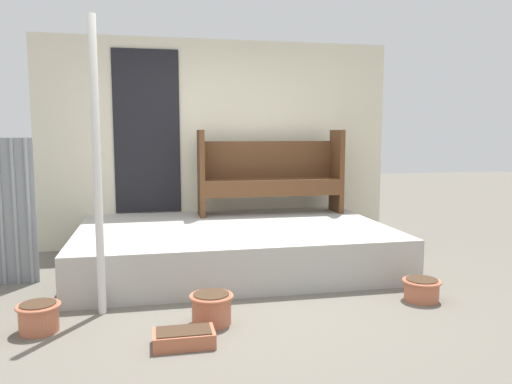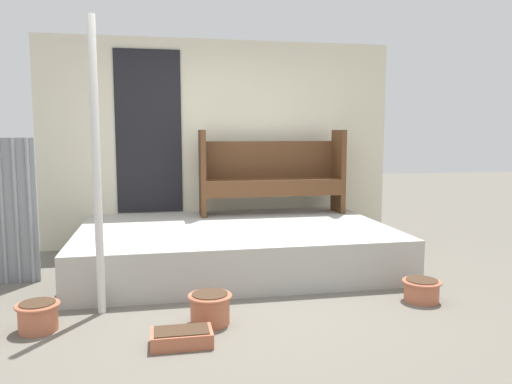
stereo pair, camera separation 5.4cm
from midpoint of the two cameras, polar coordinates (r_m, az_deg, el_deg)
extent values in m
plane|color=#666056|center=(4.46, -1.58, -12.12)|extent=(24.00, 24.00, 0.00)
cube|color=#B2AFA8|center=(5.46, -2.21, -6.15)|extent=(3.26, 2.19, 0.44)
cube|color=beige|center=(6.43, -3.83, 5.52)|extent=(4.46, 0.06, 2.60)
cube|color=black|center=(6.34, -11.92, 6.74)|extent=(0.80, 0.02, 2.00)
cylinder|color=gray|center=(5.29, -26.75, -2.04)|extent=(0.04, 0.04, 1.40)
cylinder|color=gray|center=(5.25, -25.46, -2.02)|extent=(0.04, 0.04, 1.40)
cylinder|color=gray|center=(5.22, -24.15, -2.00)|extent=(0.04, 0.04, 1.40)
cylinder|color=silver|center=(4.08, -17.40, 2.59)|extent=(0.06, 0.06, 2.34)
cube|color=#54331C|center=(6.02, -5.90, 2.16)|extent=(0.06, 0.40, 1.03)
cube|color=#54331C|center=(6.40, 9.63, 2.37)|extent=(0.06, 0.40, 1.03)
cube|color=#54331C|center=(6.16, 2.10, 1.32)|extent=(1.66, 0.42, 0.04)
cube|color=#54331C|center=(5.99, 2.48, 0.22)|extent=(1.66, 0.05, 0.16)
cube|color=#54331C|center=(6.32, 1.75, 3.74)|extent=(1.66, 0.06, 0.46)
cylinder|color=#B76647|center=(4.08, -23.29, -13.00)|extent=(0.28, 0.28, 0.21)
torus|color=#B76647|center=(4.05, -23.35, -11.78)|extent=(0.32, 0.32, 0.02)
cylinder|color=#422D1E|center=(4.04, -23.37, -11.56)|extent=(0.25, 0.25, 0.01)
cylinder|color=#B76647|center=(3.90, -4.87, -13.18)|extent=(0.30, 0.30, 0.23)
torus|color=#B76647|center=(3.87, -4.89, -11.75)|extent=(0.34, 0.34, 0.02)
cylinder|color=#422D1E|center=(3.86, -4.89, -11.52)|extent=(0.27, 0.27, 0.01)
cylinder|color=#B76647|center=(4.61, 18.72, -10.64)|extent=(0.29, 0.29, 0.18)
torus|color=#B76647|center=(4.59, 18.75, -9.69)|extent=(0.33, 0.33, 0.02)
cylinder|color=#422D1E|center=(4.58, 18.76, -9.50)|extent=(0.27, 0.27, 0.01)
cube|color=#B26042|center=(3.58, -8.05, -16.18)|extent=(0.42, 0.24, 0.10)
cube|color=#422D1E|center=(3.56, -8.06, -15.36)|extent=(0.37, 0.20, 0.01)
camera|label=1|loc=(0.03, -89.67, 0.04)|focal=35.00mm
camera|label=2|loc=(0.03, 90.33, -0.04)|focal=35.00mm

